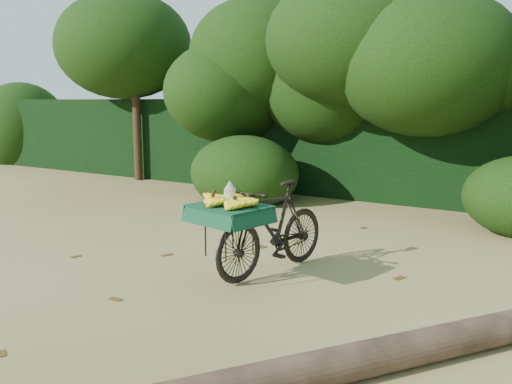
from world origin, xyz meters
The scene contains 7 objects.
ground centered at (0.00, 0.00, 0.00)m, with size 80.00×80.00×0.00m, color tan.
vendor_bicycle centered at (-0.50, 1.09, 0.48)m, with size 0.87×1.74×0.95m.
fallen_log centered at (1.01, -0.56, 0.12)m, with size 0.23×0.23×3.25m, color brown.
hedge_backdrop centered at (0.00, 6.30, 0.90)m, with size 26.00×1.80×1.80m, color black.
tree_row centered at (-0.65, 5.50, 2.00)m, with size 14.50×2.00×4.00m, color black, non-canonical shape.
bush_clumps centered at (0.50, 4.30, 0.45)m, with size 8.80×1.70×0.90m, color black, non-canonical shape.
leaf_litter centered at (0.00, 0.65, 0.01)m, with size 7.00×7.30×0.01m, color #4F3615, non-canonical shape.
Camera 1 is at (2.29, -3.49, 1.74)m, focal length 38.00 mm.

